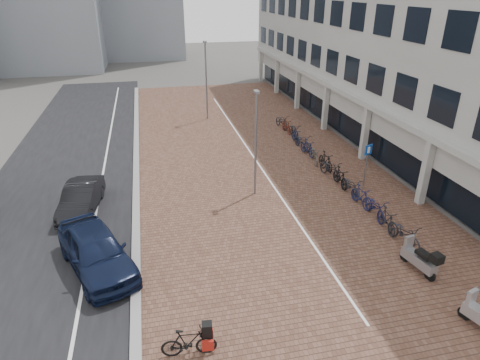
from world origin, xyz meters
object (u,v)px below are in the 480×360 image
(car_dark, at_px, (81,198))
(parking_sign, at_px, (367,160))
(hero_bike, at_px, (189,342))
(car_navy, at_px, (96,251))
(scooter_front, at_px, (419,258))

(car_dark, xyz_separation_m, parking_sign, (14.42, -0.92, 1.04))
(car_dark, xyz_separation_m, hero_bike, (4.08, -9.81, -0.16))
(car_navy, bearing_deg, hero_bike, -81.29)
(scooter_front, bearing_deg, car_dark, 138.98)
(car_navy, distance_m, parking_sign, 13.92)
(car_dark, xyz_separation_m, scooter_front, (13.05, -7.77, -0.06))
(car_navy, relative_size, scooter_front, 2.75)
(car_navy, relative_size, hero_bike, 2.90)
(car_dark, relative_size, parking_sign, 1.61)
(car_navy, bearing_deg, scooter_front, -35.89)
(hero_bike, bearing_deg, car_navy, 37.22)
(car_navy, distance_m, car_dark, 5.05)
(car_dark, bearing_deg, scooter_front, -23.52)
(car_dark, height_order, scooter_front, car_dark)
(hero_bike, xyz_separation_m, parking_sign, (10.35, 8.89, 1.20))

